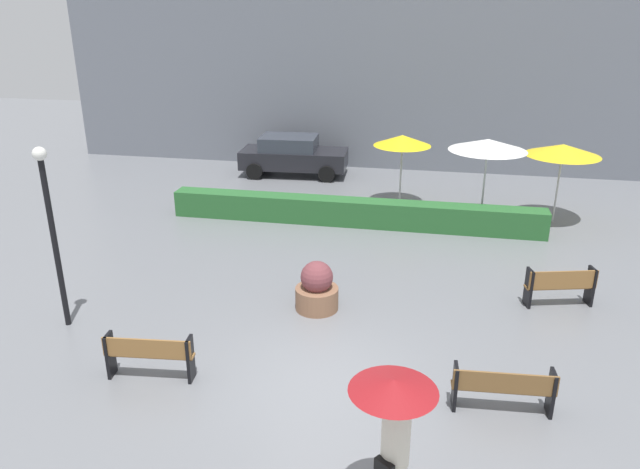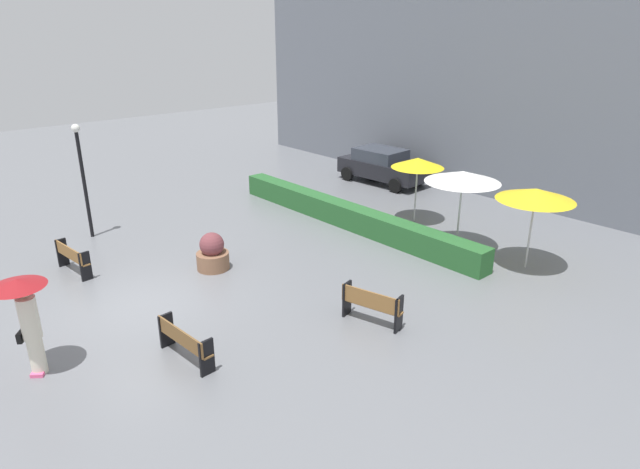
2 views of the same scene
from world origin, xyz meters
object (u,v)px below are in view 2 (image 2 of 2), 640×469
object	(u,v)px
lamp_post	(82,169)
patio_umbrella_white	(463,177)
pedestrian_with_umbrella	(25,310)
bench_near_right	(184,341)
bench_far_right	(371,304)
planter_pot	(212,254)
parked_car	(382,165)
bench_near_left	(72,257)
patio_umbrella_yellow_far	(536,195)
patio_umbrella_yellow	(418,163)

from	to	relation	value
lamp_post	patio_umbrella_white	bearing A→B (deg)	43.10
pedestrian_with_umbrella	patio_umbrella_white	world-z (taller)	patio_umbrella_white
pedestrian_with_umbrella	bench_near_right	bearing A→B (deg)	57.17
bench_far_right	planter_pot	xyz separation A→B (m)	(-5.41, -1.21, -0.04)
planter_pot	parked_car	distance (m)	11.46
bench_near_left	planter_pot	size ratio (longest dim) A/B	1.44
pedestrian_with_umbrella	patio_umbrella_yellow_far	world-z (taller)	patio_umbrella_yellow_far
bench_near_left	bench_near_right	world-z (taller)	bench_near_left
patio_umbrella_yellow_far	patio_umbrella_white	bearing A→B (deg)	-170.31
lamp_post	patio_umbrella_yellow	world-z (taller)	lamp_post
patio_umbrella_white	patio_umbrella_yellow_far	world-z (taller)	patio_umbrella_white
bench_far_right	patio_umbrella_white	world-z (taller)	patio_umbrella_white
planter_pot	parked_car	bearing A→B (deg)	106.22
bench_near_right	patio_umbrella_white	distance (m)	10.00
bench_near_left	bench_near_right	xyz separation A→B (m)	(6.28, 0.25, -0.04)
patio_umbrella_white	patio_umbrella_yellow_far	distance (m)	2.29
parked_car	bench_near_right	bearing A→B (deg)	-63.45
bench_far_right	patio_umbrella_yellow	bearing A→B (deg)	121.65
pedestrian_with_umbrella	parked_car	xyz separation A→B (m)	(-5.34, 16.60, -0.68)
bench_near_right	patio_umbrella_yellow	size ratio (longest dim) A/B	0.71
bench_far_right	planter_pot	distance (m)	5.54
patio_umbrella_white	bench_near_right	bearing A→B (deg)	-90.91
pedestrian_with_umbrella	patio_umbrella_yellow	world-z (taller)	patio_umbrella_yellow
bench_near_left	pedestrian_with_umbrella	distance (m)	5.25
bench_near_left	patio_umbrella_white	distance (m)	12.09
parked_car	lamp_post	bearing A→B (deg)	-98.70
patio_umbrella_yellow_far	lamp_post	bearing A→B (deg)	-141.90
bench_far_right	pedestrian_with_umbrella	bearing A→B (deg)	-115.68
lamp_post	patio_umbrella_yellow_far	bearing A→B (deg)	38.10
bench_near_right	pedestrian_with_umbrella	world-z (taller)	pedestrian_with_umbrella
bench_near_left	patio_umbrella_white	size ratio (longest dim) A/B	0.63
pedestrian_with_umbrella	lamp_post	xyz separation A→B (m)	(-7.28, 3.86, 0.90)
bench_near_left	planter_pot	distance (m)	4.10
patio_umbrella_yellow_far	pedestrian_with_umbrella	bearing A→B (deg)	-107.72
bench_near_right	patio_umbrella_yellow	bearing A→B (deg)	102.94
patio_umbrella_yellow	patio_umbrella_white	xyz separation A→B (m)	(2.66, -1.09, 0.21)
bench_far_right	parked_car	xyz separation A→B (m)	(-8.61, 9.79, 0.29)
bench_near_left	patio_umbrella_white	world-z (taller)	patio_umbrella_white
bench_near_left	lamp_post	distance (m)	3.60
bench_far_right	pedestrian_with_umbrella	xyz separation A→B (m)	(-3.28, -6.81, 0.96)
bench_near_right	bench_far_right	size ratio (longest dim) A/B	1.08
bench_near_left	patio_umbrella_yellow	distance (m)	11.89
planter_pot	patio_umbrella_white	world-z (taller)	patio_umbrella_white
bench_near_right	parked_car	world-z (taller)	parked_car
planter_pot	bench_far_right	bearing A→B (deg)	12.60
bench_near_right	patio_umbrella_yellow_far	xyz separation A→B (m)	(2.41, 10.19, 1.83)
patio_umbrella_white	planter_pot	bearing A→B (deg)	-120.27
bench_near_left	parked_car	xyz separation A→B (m)	(-0.73, 14.27, 0.29)
planter_pot	lamp_post	world-z (taller)	lamp_post
bench_near_right	bench_far_right	bearing A→B (deg)	69.19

